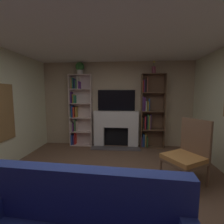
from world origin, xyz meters
TOP-DOWN VIEW (x-y plane):
  - ground_plane at (0.00, 0.00)m, footprint 6.28×6.28m
  - wall_back_accent at (0.00, 2.65)m, footprint 4.73×0.06m
  - ceiling at (0.00, 0.00)m, footprint 4.73×5.35m
  - fireplace at (0.00, 2.49)m, footprint 1.45×0.56m
  - tv at (0.00, 2.59)m, footprint 1.14×0.06m
  - bookshelf_left at (-1.17, 2.52)m, footprint 0.69×0.27m
  - bookshelf_right at (1.01, 2.51)m, footprint 0.69×0.30m
  - potted_plant at (-1.09, 2.47)m, footprint 0.26×0.26m
  - vase_with_flowers at (1.09, 2.46)m, footprint 0.11×0.11m
  - armchair at (1.42, 0.53)m, footprint 0.83×0.82m
  - coffee_table at (-0.08, -0.53)m, footprint 0.99×0.42m

SIDE VIEW (x-z plane):
  - ground_plane at x=0.00m, z-range 0.00..0.00m
  - coffee_table at x=-0.08m, z-range 0.14..0.54m
  - armchair at x=1.42m, z-range -0.01..1.15m
  - fireplace at x=0.00m, z-range 0.04..1.13m
  - bookshelf_right at x=1.01m, z-range -0.05..2.15m
  - bookshelf_left at x=-1.17m, z-range 0.04..2.24m
  - wall_back_accent at x=0.00m, z-range 0.00..2.59m
  - tv at x=0.00m, z-range 1.10..1.73m
  - vase_with_flowers at x=1.09m, z-range 2.15..2.51m
  - potted_plant at x=-1.09m, z-range 2.22..2.58m
  - ceiling at x=0.00m, z-range 2.59..2.65m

